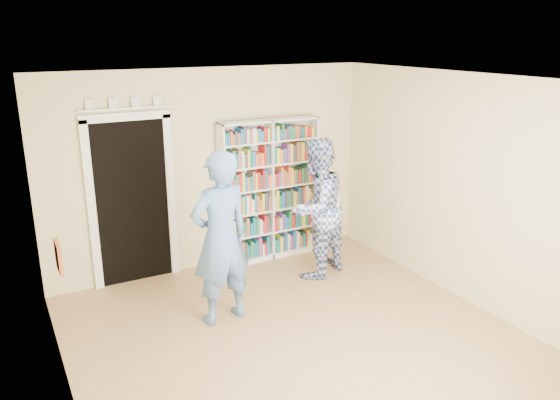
% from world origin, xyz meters
% --- Properties ---
extents(floor, '(5.00, 5.00, 0.00)m').
position_xyz_m(floor, '(0.00, 0.00, 0.00)').
color(floor, '#9F774D').
rests_on(floor, ground).
extents(ceiling, '(5.00, 5.00, 0.00)m').
position_xyz_m(ceiling, '(0.00, 0.00, 2.70)').
color(ceiling, white).
rests_on(ceiling, wall_back).
extents(wall_back, '(4.50, 0.00, 4.50)m').
position_xyz_m(wall_back, '(0.00, 2.50, 1.35)').
color(wall_back, beige).
rests_on(wall_back, floor).
extents(wall_left, '(0.00, 5.00, 5.00)m').
position_xyz_m(wall_left, '(-2.25, 0.00, 1.35)').
color(wall_left, beige).
rests_on(wall_left, floor).
extents(wall_right, '(0.00, 5.00, 5.00)m').
position_xyz_m(wall_right, '(2.25, 0.00, 1.35)').
color(wall_right, beige).
rests_on(wall_right, floor).
extents(bookshelf, '(1.45, 0.27, 1.99)m').
position_xyz_m(bookshelf, '(0.78, 2.34, 1.01)').
color(bookshelf, white).
rests_on(bookshelf, floor).
extents(doorway, '(1.10, 0.08, 2.43)m').
position_xyz_m(doorway, '(-1.10, 2.48, 1.18)').
color(doorway, black).
rests_on(doorway, floor).
extents(wall_art, '(0.03, 0.25, 0.25)m').
position_xyz_m(wall_art, '(-2.23, 0.20, 1.40)').
color(wall_art, maroon).
rests_on(wall_art, wall_left).
extents(man_blue, '(0.77, 0.56, 1.96)m').
position_xyz_m(man_blue, '(-0.52, 0.98, 0.98)').
color(man_blue, '#537CB8').
rests_on(man_blue, floor).
extents(man_plaid, '(1.09, 0.98, 1.85)m').
position_xyz_m(man_plaid, '(1.04, 1.52, 0.93)').
color(man_plaid, '#304393').
rests_on(man_plaid, floor).
extents(paper_sheet, '(0.21, 0.04, 0.29)m').
position_xyz_m(paper_sheet, '(1.18, 1.35, 0.99)').
color(paper_sheet, white).
rests_on(paper_sheet, man_plaid).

